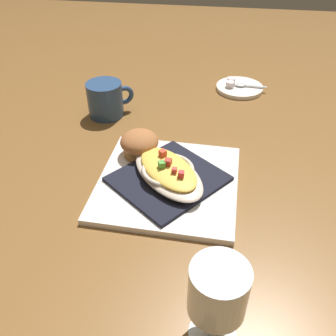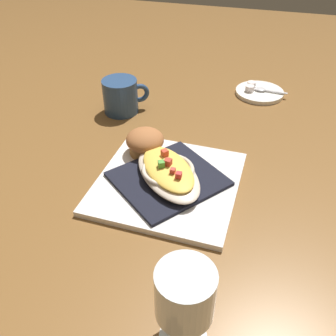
% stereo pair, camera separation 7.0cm
% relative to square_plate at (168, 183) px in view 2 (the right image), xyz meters
% --- Properties ---
extents(ground_plane, '(2.60, 2.60, 0.00)m').
position_rel_square_plate_xyz_m(ground_plane, '(0.00, 0.00, -0.01)').
color(ground_plane, brown).
extents(square_plate, '(0.27, 0.27, 0.01)m').
position_rel_square_plate_xyz_m(square_plate, '(0.00, 0.00, 0.00)').
color(square_plate, white).
rests_on(square_plate, ground_plane).
extents(folded_napkin, '(0.26, 0.25, 0.01)m').
position_rel_square_plate_xyz_m(folded_napkin, '(0.00, 0.00, 0.01)').
color(folded_napkin, black).
rests_on(folded_napkin, square_plate).
extents(gratin_dish, '(0.21, 0.20, 0.04)m').
position_rel_square_plate_xyz_m(gratin_dish, '(-0.00, -0.00, 0.03)').
color(gratin_dish, beige).
rests_on(gratin_dish, folded_napkin).
extents(muffin, '(0.08, 0.08, 0.05)m').
position_rel_square_plate_xyz_m(muffin, '(0.08, 0.07, 0.03)').
color(muffin, '#A06A36').
rests_on(muffin, square_plate).
extents(coffee_mug, '(0.09, 0.11, 0.09)m').
position_rel_square_plate_xyz_m(coffee_mug, '(0.25, 0.19, 0.03)').
color(coffee_mug, navy).
rests_on(coffee_mug, ground_plane).
extents(stemmed_glass, '(0.07, 0.07, 0.13)m').
position_rel_square_plate_xyz_m(stemmed_glass, '(-0.29, -0.10, 0.08)').
color(stemmed_glass, white).
rests_on(stemmed_glass, ground_plane).
extents(creamer_saucer, '(0.13, 0.13, 0.01)m').
position_rel_square_plate_xyz_m(creamer_saucer, '(0.44, -0.14, -0.00)').
color(creamer_saucer, white).
rests_on(creamer_saucer, ground_plane).
extents(spoon, '(0.03, 0.09, 0.01)m').
position_rel_square_plate_xyz_m(spoon, '(0.44, -0.14, 0.01)').
color(spoon, silver).
rests_on(spoon, creamer_saucer).
extents(creamer_cup_0, '(0.02, 0.02, 0.02)m').
position_rel_square_plate_xyz_m(creamer_cup_0, '(0.46, -0.11, 0.01)').
color(creamer_cup_0, white).
rests_on(creamer_cup_0, creamer_saucer).
extents(creamer_cup_1, '(0.02, 0.02, 0.02)m').
position_rel_square_plate_xyz_m(creamer_cup_1, '(0.43, -0.11, 0.01)').
color(creamer_cup_1, white).
rests_on(creamer_cup_1, creamer_saucer).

